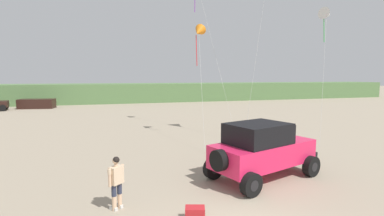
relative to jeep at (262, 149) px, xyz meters
The scene contains 7 objects.
dune_ridge 36.91m from the jeep, 89.50° to the left, with size 90.00×7.10×2.91m, color #567A47.
jeep is the anchor object (origin of this frame).
person_watching 5.82m from the jeep, 168.29° to the right, with size 0.50×0.47×1.67m.
cooler_box 4.47m from the jeep, 145.08° to the right, with size 0.56×0.36×0.38m, color #B21E23.
distant_sedan 33.68m from the jeep, 116.15° to the left, with size 4.20×1.70×1.20m, color black.
kite_black_sled 12.56m from the jeep, 37.38° to the left, with size 3.18×3.58×8.71m.
kite_white_parafoil 10.09m from the jeep, 90.51° to the left, with size 1.47×4.69×7.56m.
Camera 1 is at (-3.18, -6.05, 4.09)m, focal length 26.46 mm.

